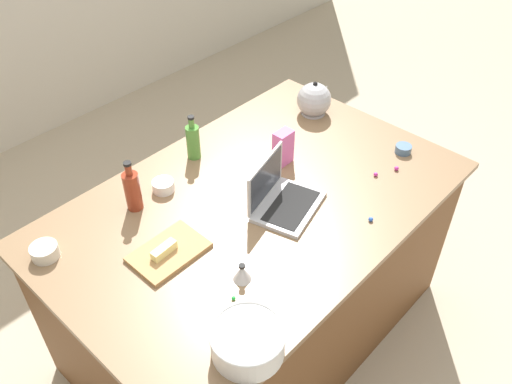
% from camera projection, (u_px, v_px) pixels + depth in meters
% --- Properties ---
extents(ground_plane, '(12.00, 12.00, 0.00)m').
position_uv_depth(ground_plane, '(256.00, 324.00, 2.91)').
color(ground_plane, '#B7A88E').
extents(island_counter, '(1.82, 1.18, 0.90)m').
position_uv_depth(island_counter, '(256.00, 269.00, 2.61)').
color(island_counter, brown).
rests_on(island_counter, ground).
extents(laptop, '(0.36, 0.30, 0.22)m').
position_uv_depth(laptop, '(281.00, 197.00, 2.27)').
color(laptop, '#B7B7BC').
rests_on(laptop, island_counter).
extents(mixing_bowl_large, '(0.25, 0.25, 0.11)m').
position_uv_depth(mixing_bowl_large, '(248.00, 341.00, 1.72)').
color(mixing_bowl_large, white).
rests_on(mixing_bowl_large, island_counter).
extents(bottle_soy, '(0.07, 0.07, 0.24)m').
position_uv_depth(bottle_soy, '(132.00, 190.00, 2.22)').
color(bottle_soy, maroon).
rests_on(bottle_soy, island_counter).
extents(bottle_olive, '(0.06, 0.06, 0.23)m').
position_uv_depth(bottle_olive, '(193.00, 141.00, 2.50)').
color(bottle_olive, '#4C8C38').
rests_on(bottle_olive, island_counter).
extents(kettle, '(0.21, 0.18, 0.20)m').
position_uv_depth(kettle, '(314.00, 100.00, 2.80)').
color(kettle, '#ADADB2').
rests_on(kettle, island_counter).
extents(cutting_board, '(0.29, 0.20, 0.02)m').
position_uv_depth(cutting_board, '(169.00, 252.00, 2.08)').
color(cutting_board, '#AD7F4C').
rests_on(cutting_board, island_counter).
extents(butter_stick_left, '(0.11, 0.04, 0.04)m').
position_uv_depth(butter_stick_left, '(164.00, 250.00, 2.05)').
color(butter_stick_left, '#F4E58C').
rests_on(butter_stick_left, cutting_board).
extents(ramekin_small, '(0.08, 0.08, 0.04)m').
position_uv_depth(ramekin_small, '(403.00, 149.00, 2.57)').
color(ramekin_small, slate).
rests_on(ramekin_small, island_counter).
extents(ramekin_medium, '(0.11, 0.11, 0.05)m').
position_uv_depth(ramekin_medium, '(45.00, 252.00, 2.06)').
color(ramekin_medium, beige).
rests_on(ramekin_medium, island_counter).
extents(ramekin_wide, '(0.10, 0.10, 0.05)m').
position_uv_depth(ramekin_wide, '(163.00, 186.00, 2.36)').
color(ramekin_wide, white).
rests_on(ramekin_wide, island_counter).
extents(kitchen_timer, '(0.07, 0.07, 0.08)m').
position_uv_depth(kitchen_timer, '(242.00, 273.00, 1.97)').
color(kitchen_timer, '#B2B2B7').
rests_on(kitchen_timer, island_counter).
extents(candy_bag, '(0.09, 0.06, 0.17)m').
position_uv_depth(candy_bag, '(283.00, 147.00, 2.47)').
color(candy_bag, pink).
rests_on(candy_bag, island_counter).
extents(candy_0, '(0.02, 0.02, 0.02)m').
position_uv_depth(candy_0, '(371.00, 219.00, 2.22)').
color(candy_0, blue).
rests_on(candy_0, island_counter).
extents(candy_1, '(0.02, 0.02, 0.02)m').
position_uv_depth(candy_1, '(376.00, 174.00, 2.44)').
color(candy_1, '#CC3399').
rests_on(candy_1, island_counter).
extents(candy_2, '(0.02, 0.02, 0.02)m').
position_uv_depth(candy_2, '(397.00, 168.00, 2.47)').
color(candy_2, '#CC3399').
rests_on(candy_2, island_counter).
extents(candy_3, '(0.02, 0.02, 0.02)m').
position_uv_depth(candy_3, '(234.00, 298.00, 1.91)').
color(candy_3, green).
rests_on(candy_3, island_counter).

